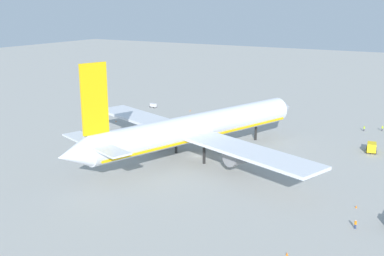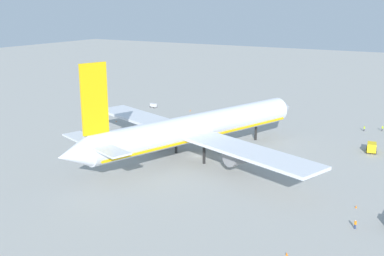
% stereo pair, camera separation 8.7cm
% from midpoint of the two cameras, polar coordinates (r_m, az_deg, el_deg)
% --- Properties ---
extents(ground_plane, '(600.00, 600.00, 0.00)m').
position_cam_midpoint_polar(ground_plane, '(118.38, 0.82, -3.40)').
color(ground_plane, '#9E9E99').
extents(airliner, '(71.91, 73.58, 25.95)m').
position_cam_midpoint_polar(airliner, '(115.35, 0.40, -0.06)').
color(airliner, silver).
rests_on(airliner, ground).
extents(service_truck_1, '(5.27, 3.09, 2.66)m').
position_cam_midpoint_polar(service_truck_1, '(129.44, 21.23, -2.19)').
color(service_truck_1, yellow).
rests_on(service_truck_1, ground).
extents(baggage_cart_0, '(2.07, 3.53, 1.47)m').
position_cam_midpoint_polar(baggage_cart_0, '(160.59, 3.72, 1.81)').
color(baggage_cart_0, gray).
rests_on(baggage_cart_0, ground).
extents(baggage_cart_1, '(2.10, 3.47, 1.52)m').
position_cam_midpoint_polar(baggage_cart_1, '(173.70, -4.81, 2.81)').
color(baggage_cart_1, gray).
rests_on(baggage_cart_1, ground).
extents(ground_worker_0, '(0.41, 0.41, 1.62)m').
position_cam_midpoint_polar(ground_worker_0, '(85.89, 19.45, -11.11)').
color(ground_worker_0, navy).
rests_on(ground_worker_0, ground).
extents(ground_worker_1, '(0.56, 0.56, 1.66)m').
position_cam_midpoint_polar(ground_worker_1, '(149.98, 20.41, -0.06)').
color(ground_worker_1, '#3F3F47').
rests_on(ground_worker_1, ground).
extents(ground_worker_3, '(0.56, 0.56, 1.72)m').
position_cam_midpoint_polar(ground_worker_3, '(152.12, 22.36, -0.03)').
color(ground_worker_3, '#3F3F47').
rests_on(ground_worker_3, ground).
extents(traffic_cone_0, '(0.36, 0.36, 0.55)m').
position_cam_midpoint_polar(traffic_cone_0, '(94.28, 19.54, -9.09)').
color(traffic_cone_0, orange).
rests_on(traffic_cone_0, ground).
extents(traffic_cone_1, '(0.36, 0.36, 0.55)m').
position_cam_midpoint_polar(traffic_cone_1, '(153.61, -9.34, 0.83)').
color(traffic_cone_1, orange).
rests_on(traffic_cone_1, ground).
extents(traffic_cone_2, '(0.36, 0.36, 0.55)m').
position_cam_midpoint_polar(traffic_cone_2, '(167.04, -0.24, 2.17)').
color(traffic_cone_2, orange).
rests_on(traffic_cone_2, ground).
extents(traffic_cone_4, '(0.36, 0.36, 0.55)m').
position_cam_midpoint_polar(traffic_cone_4, '(75.11, 11.59, -14.94)').
color(traffic_cone_4, orange).
rests_on(traffic_cone_4, ground).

